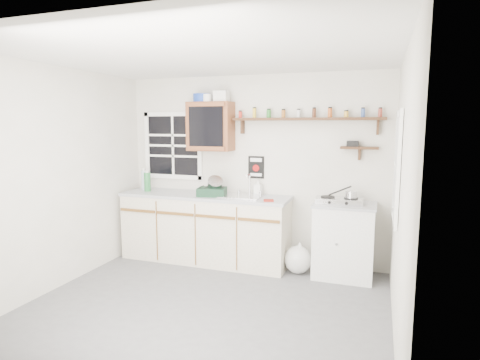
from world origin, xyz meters
name	(u,v)px	position (x,y,z in m)	size (l,w,h in m)	color
room	(204,186)	(0.00, 0.00, 1.25)	(3.64, 3.24, 2.54)	#535356
main_cabinet	(205,228)	(-0.58, 1.30, 0.46)	(2.31, 0.63, 0.92)	#BFB39E
right_cabinet	(344,240)	(1.25, 1.32, 0.46)	(0.73, 0.57, 0.91)	silver
sink	(242,196)	(-0.05, 1.30, 0.93)	(0.52, 0.44, 0.29)	silver
upper_cabinet	(211,127)	(-0.55, 1.44, 1.82)	(0.60, 0.32, 0.65)	#5F2E17
upper_cabinet_clutter	(209,97)	(-0.57, 1.44, 2.21)	(0.49, 0.24, 0.14)	#173596
spice_shelf	(306,118)	(0.73, 1.51, 1.93)	(1.91, 0.18, 0.35)	black
secondary_shelf	(357,147)	(1.36, 1.52, 1.58)	(0.45, 0.16, 0.24)	black
warning_sign	(256,167)	(0.05, 1.59, 1.28)	(0.22, 0.02, 0.30)	black
window_back	(173,146)	(-1.20, 1.59, 1.55)	(0.93, 0.03, 0.98)	black
window_right	(398,167)	(1.79, 0.55, 1.45)	(0.03, 0.78, 1.08)	black
water_bottles	(146,181)	(-1.49, 1.30, 1.06)	(0.18, 0.14, 0.31)	#ACBECA
dish_rack	(213,189)	(-0.43, 1.23, 1.01)	(0.41, 0.34, 0.27)	black
soap_bottle	(258,187)	(0.10, 1.52, 1.03)	(0.10, 0.10, 0.21)	silver
rag	(269,200)	(0.35, 1.12, 0.93)	(0.12, 0.10, 0.02)	maroon
hotplate	(339,200)	(1.18, 1.31, 0.95)	(0.56, 0.33, 0.08)	silver
saucepan	(350,195)	(1.31, 1.31, 1.02)	(0.34, 0.15, 0.15)	silver
trash_bag	(298,259)	(0.71, 1.23, 0.18)	(0.38, 0.34, 0.43)	silver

